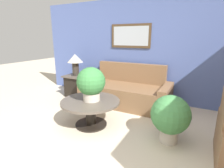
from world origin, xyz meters
TOP-DOWN VIEW (x-y plane):
  - wall_back at (-0.01, 2.86)m, footprint 6.94×0.09m
  - couch_main at (-0.61, 2.30)m, footprint 2.18×0.97m
  - coffee_table at (-0.74, 0.96)m, footprint 1.09×1.09m
  - side_table at (-2.09, 2.23)m, footprint 0.58×0.58m
  - table_lamp at (-2.09, 2.23)m, footprint 0.42×0.42m
  - potted_plant_on_table at (-0.73, 0.98)m, footprint 0.53×0.53m
  - potted_plant_floor at (0.68, 1.07)m, footprint 0.61×0.61m

SIDE VIEW (x-z plane):
  - side_table at x=-2.09m, z-range 0.01..0.61m
  - couch_main at x=-0.61m, z-range -0.18..0.81m
  - coffee_table at x=-0.74m, z-range 0.11..0.61m
  - potted_plant_floor at x=0.68m, z-range 0.06..0.83m
  - potted_plant_on_table at x=-0.73m, z-range 0.52..1.14m
  - table_lamp at x=-2.09m, z-range 0.71..1.30m
  - wall_back at x=-0.01m, z-range 0.01..2.61m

